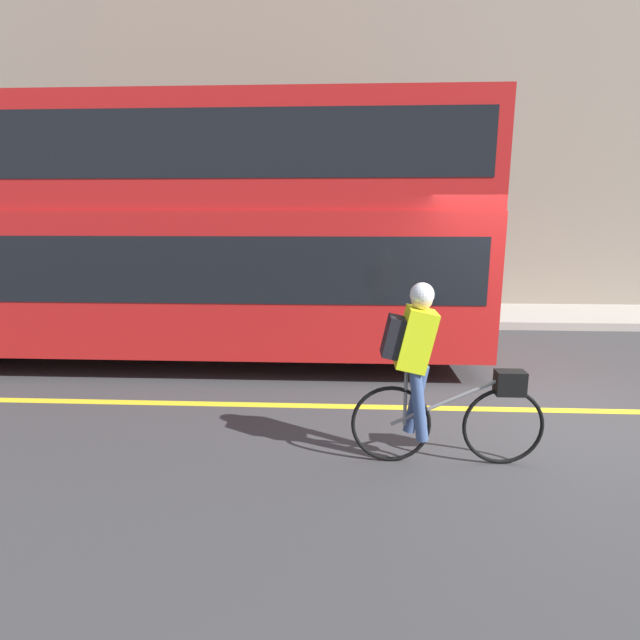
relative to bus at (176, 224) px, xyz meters
name	(u,v)px	position (x,y,z in m)	size (l,w,h in m)	color
ground_plane	(543,412)	(4.92, -2.06, -2.11)	(80.00, 80.00, 0.00)	#38383A
road_center_line	(541,410)	(4.92, -2.01, -2.11)	(50.00, 0.14, 0.01)	yellow
sidewalk_curb	(450,315)	(4.92, 3.24, -2.03)	(60.00, 2.15, 0.16)	#A8A399
building_facade	(449,116)	(4.92, 4.47, 2.32)	(60.00, 0.30, 8.87)	gray
bus	(176,224)	(0.00, 0.00, 0.00)	(9.19, 2.57, 3.79)	black
cyclist_on_bike	(430,369)	(3.36, -3.33, -1.21)	(1.76, 0.32, 1.69)	black
trash_bin	(126,290)	(-2.29, 3.14, -1.52)	(0.48, 0.48, 0.87)	#262628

